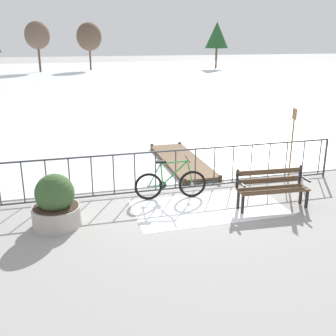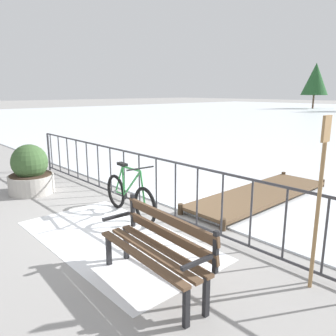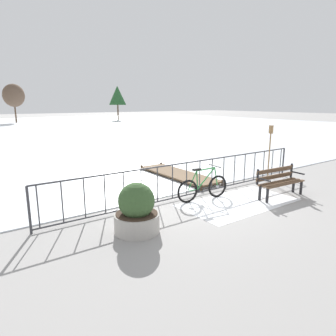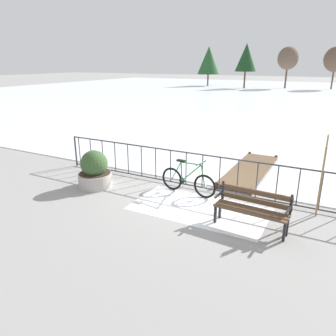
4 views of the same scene
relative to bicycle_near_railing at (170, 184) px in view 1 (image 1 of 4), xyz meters
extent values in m
plane|color=gray|center=(0.00, 0.43, -0.37)|extent=(160.00, 160.00, 0.00)
cube|color=silver|center=(0.00, 28.83, -0.35)|extent=(80.00, 56.00, 0.03)
cube|color=white|center=(0.67, -0.77, -0.36)|extent=(3.35, 1.76, 0.01)
cylinder|color=#38383D|center=(0.00, 0.43, 0.68)|extent=(9.00, 0.04, 0.04)
cylinder|color=#38383D|center=(0.00, 0.43, -0.29)|extent=(9.00, 0.04, 0.04)
cylinder|color=#38383D|center=(4.50, 0.43, 0.16)|extent=(0.06, 0.06, 1.05)
cylinder|color=#38383D|center=(-3.31, 0.43, 0.20)|extent=(0.03, 0.03, 0.97)
cylinder|color=#38383D|center=(-2.80, 0.43, 0.20)|extent=(0.03, 0.03, 0.97)
cylinder|color=#38383D|center=(-2.29, 0.43, 0.20)|extent=(0.03, 0.03, 0.97)
cylinder|color=#38383D|center=(-1.78, 0.43, 0.20)|extent=(0.03, 0.03, 0.97)
cylinder|color=#38383D|center=(-1.27, 0.43, 0.20)|extent=(0.03, 0.03, 0.97)
cylinder|color=#38383D|center=(-0.76, 0.43, 0.20)|extent=(0.03, 0.03, 0.97)
cylinder|color=#38383D|center=(-0.26, 0.43, 0.20)|extent=(0.03, 0.03, 0.97)
cylinder|color=#38383D|center=(0.25, 0.43, 0.20)|extent=(0.03, 0.03, 0.97)
cylinder|color=#38383D|center=(0.76, 0.43, 0.20)|extent=(0.03, 0.03, 0.97)
cylinder|color=#38383D|center=(1.27, 0.43, 0.20)|extent=(0.03, 0.03, 0.97)
cylinder|color=#38383D|center=(1.78, 0.43, 0.20)|extent=(0.03, 0.03, 0.97)
cylinder|color=#38383D|center=(2.29, 0.43, 0.20)|extent=(0.03, 0.03, 0.97)
cylinder|color=#38383D|center=(2.79, 0.43, 0.20)|extent=(0.03, 0.03, 0.97)
cylinder|color=#38383D|center=(3.30, 0.43, 0.20)|extent=(0.03, 0.03, 0.97)
cylinder|color=#38383D|center=(3.81, 0.43, 0.20)|extent=(0.03, 0.03, 0.97)
cylinder|color=#38383D|center=(4.32, 0.43, 0.20)|extent=(0.03, 0.03, 0.97)
torus|color=black|center=(-0.52, 0.05, -0.04)|extent=(0.66, 0.13, 0.66)
cylinder|color=gray|center=(-0.52, 0.05, -0.04)|extent=(0.09, 0.07, 0.08)
torus|color=black|center=(0.53, -0.06, -0.04)|extent=(0.66, 0.13, 0.66)
cylinder|color=gray|center=(0.53, -0.06, -0.04)|extent=(0.09, 0.07, 0.08)
cylinder|color=#2D843D|center=(-0.21, 0.02, 0.25)|extent=(0.08, 0.04, 0.53)
cylinder|color=#2D843D|center=(0.11, -0.01, 0.26)|extent=(0.61, 0.10, 0.59)
cylinder|color=#2D843D|center=(0.09, -0.01, 0.53)|extent=(0.63, 0.10, 0.07)
cylinder|color=#2D843D|center=(-0.35, 0.04, -0.03)|extent=(0.34, 0.06, 0.05)
cylinder|color=#2D843D|center=(-0.37, 0.04, 0.24)|extent=(0.32, 0.06, 0.56)
cylinder|color=#2D843D|center=(0.46, -0.05, 0.25)|extent=(0.16, 0.05, 0.59)
cube|color=black|center=(-0.23, 0.02, 0.55)|extent=(0.25, 0.12, 0.05)
cylinder|color=black|center=(0.40, -0.04, 0.59)|extent=(0.08, 0.52, 0.03)
cylinder|color=black|center=(-0.18, 0.02, -0.02)|extent=(0.18, 0.04, 0.18)
cube|color=brown|center=(2.05, -1.01, 0.07)|extent=(1.60, 0.20, 0.04)
cube|color=brown|center=(2.04, -1.16, 0.07)|extent=(1.60, 0.20, 0.04)
cube|color=brown|center=(2.03, -1.32, 0.07)|extent=(1.60, 0.20, 0.04)
cube|color=brown|center=(2.06, -0.92, 0.21)|extent=(1.60, 0.16, 0.12)
cube|color=brown|center=(2.06, -0.92, 0.41)|extent=(1.60, 0.16, 0.12)
cube|color=black|center=(2.79, -1.35, -0.15)|extent=(0.05, 0.06, 0.44)
cube|color=black|center=(2.81, -1.08, -0.15)|extent=(0.05, 0.06, 0.44)
cube|color=black|center=(2.81, -0.96, 0.30)|extent=(0.05, 0.05, 0.45)
cube|color=black|center=(2.80, -1.21, 0.27)|extent=(0.07, 0.40, 0.04)
cube|color=black|center=(1.27, -1.25, -0.15)|extent=(0.05, 0.06, 0.44)
cube|color=black|center=(1.29, -0.98, -0.15)|extent=(0.05, 0.06, 0.44)
cube|color=black|center=(1.30, -0.87, 0.30)|extent=(0.05, 0.05, 0.45)
cube|color=black|center=(1.28, -1.12, 0.27)|extent=(0.07, 0.40, 0.04)
cylinder|color=#ADA8A0|center=(-2.62, -0.79, -0.16)|extent=(0.97, 0.97, 0.41)
cylinder|color=#38281E|center=(-2.62, -0.79, 0.05)|extent=(0.89, 0.89, 0.02)
sphere|color=#38562D|center=(-2.62, -0.79, 0.33)|extent=(0.78, 0.78, 0.78)
cylinder|color=#937047|center=(3.28, 0.21, 0.48)|extent=(0.04, 0.04, 1.70)
cube|color=#937047|center=(3.28, 0.21, 1.47)|extent=(0.03, 0.16, 0.28)
cube|color=brown|center=(1.08, 2.57, -0.25)|extent=(1.10, 3.68, 0.06)
cylinder|color=#433323|center=(0.58, 0.73, -0.27)|extent=(0.10, 0.10, 0.20)
cylinder|color=#433323|center=(1.57, 0.73, -0.27)|extent=(0.10, 0.10, 0.20)
cylinder|color=#433323|center=(0.58, 4.41, -0.27)|extent=(0.10, 0.10, 0.20)
cylinder|color=#433323|center=(1.57, 4.41, -0.27)|extent=(0.10, 0.10, 0.20)
cylinder|color=brown|center=(1.80, 41.44, 1.10)|extent=(0.20, 0.20, 2.93)
ellipsoid|color=brown|center=(1.80, 41.44, 3.43)|extent=(2.89, 2.89, 3.18)
cylinder|color=brown|center=(17.13, 40.02, 1.68)|extent=(0.25, 0.25, 4.10)
cone|color=#235128|center=(17.13, 40.02, 3.64)|extent=(2.85, 2.85, 3.09)
cylinder|color=brown|center=(-3.91, 40.25, 1.20)|extent=(0.24, 0.24, 3.13)
ellipsoid|color=brown|center=(-3.91, 40.25, 3.58)|extent=(2.72, 2.72, 3.00)
camera|label=1|loc=(-2.43, -8.63, 3.27)|focal=43.32mm
camera|label=2|loc=(4.75, -3.36, 1.85)|focal=35.79mm
camera|label=3|loc=(-5.56, -6.05, 2.35)|focal=31.77mm
camera|label=4|loc=(3.44, -7.56, 3.13)|focal=34.33mm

